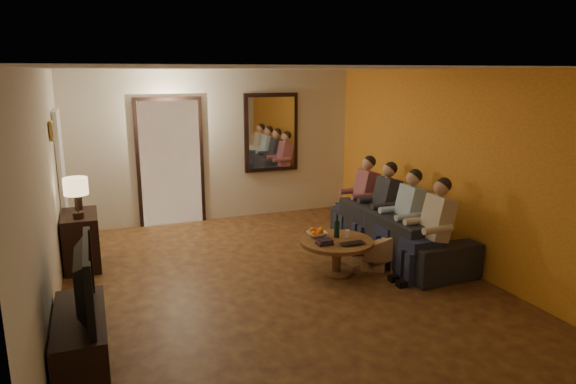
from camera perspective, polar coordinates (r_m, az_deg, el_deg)
name	(u,v)px	position (r m, az deg, el deg)	size (l,w,h in m)	color
floor	(274,280)	(6.57, -1.53, -9.73)	(5.00, 6.00, 0.01)	#441C12
ceiling	(273,68)	(6.05, -1.68, 13.57)	(5.00, 6.00, 0.01)	white
back_wall	(216,146)	(9.03, -7.98, 5.05)	(5.00, 0.02, 2.60)	beige
front_wall	(422,264)	(3.60, 14.66, -7.75)	(5.00, 0.02, 2.60)	beige
left_wall	(46,197)	(5.87, -25.29, -0.49)	(0.02, 6.00, 2.60)	beige
right_wall	(445,166)	(7.38, 17.04, 2.79)	(0.02, 6.00, 2.60)	beige
orange_accent	(444,166)	(7.38, 16.98, 2.79)	(0.01, 6.00, 2.60)	orange
kitchen_doorway	(171,164)	(8.90, -12.92, 3.10)	(1.00, 0.06, 2.10)	#FFE0A5
door_trim	(171,164)	(8.89, -12.91, 3.09)	(1.12, 0.04, 2.22)	black
fridge_glimpse	(186,171)	(8.97, -11.30, 2.28)	(0.45, 0.03, 1.70)	silver
mirror_frame	(271,133)	(9.24, -1.87, 6.61)	(1.00, 0.05, 1.40)	black
mirror_glass	(272,133)	(9.21, -1.81, 6.59)	(0.86, 0.02, 1.26)	white
white_door	(62,180)	(8.17, -23.78, 1.20)	(0.06, 0.85, 2.04)	white
framed_art	(51,131)	(7.06, -24.80, 6.22)	(0.03, 0.28, 0.24)	#B28C33
art_canvas	(53,130)	(7.06, -24.68, 6.23)	(0.01, 0.22, 0.18)	brown
dresser	(81,240)	(7.43, -21.97, -4.98)	(0.45, 0.82, 0.73)	black
table_lamp	(77,198)	(7.05, -22.42, -0.59)	(0.30, 0.30, 0.54)	beige
flower_vase	(78,194)	(7.49, -22.34, -0.21)	(0.14, 0.14, 0.44)	#B41321
tv_stand	(81,336)	(5.22, -22.03, -14.62)	(0.45, 1.26, 0.42)	black
tv	(75,281)	(5.00, -22.57, -9.12)	(0.15, 1.14, 0.66)	black
sofa	(398,232)	(7.47, 12.15, -4.34)	(0.93, 2.38, 0.69)	black
person_a	(432,234)	(6.64, 15.75, -4.48)	(0.60, 0.40, 1.20)	tan
person_b	(405,221)	(7.11, 12.88, -3.15)	(0.60, 0.40, 1.20)	tan
person_c	(382,210)	(7.59, 10.38, -1.98)	(0.60, 0.40, 1.20)	tan
person_d	(362,201)	(8.09, 8.18, -0.95)	(0.60, 0.40, 1.20)	tan
dog	(381,250)	(6.88, 10.27, -6.37)	(0.56, 0.24, 0.56)	#A5714C
coffee_table	(336,257)	(6.73, 5.38, -7.15)	(0.95, 0.95, 0.45)	brown
bowl	(317,234)	(6.76, 3.22, -4.72)	(0.26, 0.26, 0.06)	white
oranges	(317,229)	(6.74, 3.23, -4.16)	(0.20, 0.20, 0.08)	orange
wine_bottle	(337,226)	(6.72, 5.45, -3.78)	(0.07, 0.07, 0.31)	black
wine_glass	(347,234)	(6.76, 6.61, -4.62)	(0.06, 0.06, 0.10)	silver
book_stack	(324,242)	(6.47, 4.06, -5.54)	(0.20, 0.15, 0.07)	black
laptop	(354,245)	(6.46, 7.32, -5.84)	(0.33, 0.21, 0.03)	black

